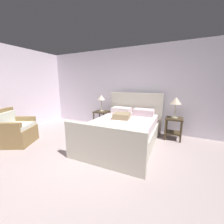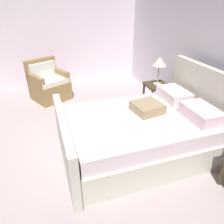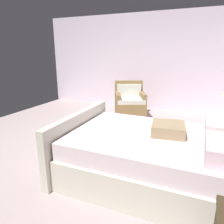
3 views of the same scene
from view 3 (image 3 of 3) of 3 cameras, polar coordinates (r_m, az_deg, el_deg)
name	(u,v)px [view 3 (image 3 of 3)]	position (r m, az deg, el deg)	size (l,w,h in m)	color
ground_plane	(76,148)	(3.84, -9.69, -9.50)	(6.18, 5.48, 0.02)	#AC9998
wall_side_left	(135,62)	(6.32, 6.17, 13.19)	(0.12, 5.60, 2.64)	silver
bed	(157,155)	(2.82, 12.10, -11.28)	(1.67, 2.32, 1.23)	beige
nightstand_left	(224,132)	(3.81, 27.96, -4.67)	(0.44, 0.44, 0.60)	#3D301C
armchair	(130,104)	(5.38, 4.77, 2.24)	(0.98, 0.97, 0.90)	olive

